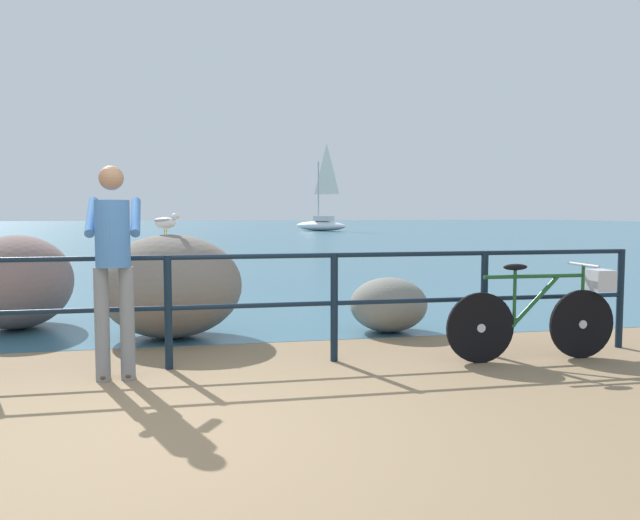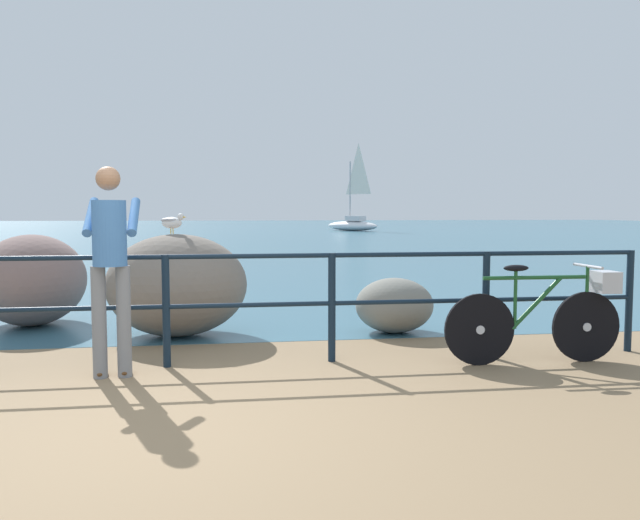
{
  "view_description": "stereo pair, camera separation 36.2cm",
  "coord_description": "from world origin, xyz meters",
  "px_view_note": "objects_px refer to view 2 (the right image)",
  "views": [
    {
      "loc": [
        0.18,
        -4.13,
        1.41
      ],
      "look_at": [
        1.46,
        2.06,
        0.93
      ],
      "focal_mm": 35.95,
      "sensor_mm": 36.0,
      "label": 1
    },
    {
      "loc": [
        0.54,
        -4.19,
        1.41
      ],
      "look_at": [
        1.46,
        2.06,
        0.93
      ],
      "focal_mm": 35.95,
      "sensor_mm": 36.0,
      "label": 2
    }
  ],
  "objects_px": {
    "breakwater_boulder_main": "(177,285)",
    "breakwater_boulder_right": "(394,305)",
    "bicycle": "(549,313)",
    "sailboat": "(353,221)",
    "person_at_railing": "(110,261)",
    "seagull": "(172,222)",
    "breakwater_boulder_left": "(32,280)"
  },
  "relations": [
    {
      "from": "breakwater_boulder_main",
      "to": "bicycle",
      "type": "bearing_deg",
      "value": -27.53
    },
    {
      "from": "breakwater_boulder_left",
      "to": "bicycle",
      "type": "bearing_deg",
      "value": -27.61
    },
    {
      "from": "breakwater_boulder_main",
      "to": "breakwater_boulder_left",
      "type": "height_order",
      "value": "breakwater_boulder_main"
    },
    {
      "from": "person_at_railing",
      "to": "seagull",
      "type": "xyz_separation_m",
      "value": [
        0.37,
        1.82,
        0.3
      ]
    },
    {
      "from": "bicycle",
      "to": "sailboat",
      "type": "bearing_deg",
      "value": 81.99
    },
    {
      "from": "breakwater_boulder_right",
      "to": "sailboat",
      "type": "height_order",
      "value": "sailboat"
    },
    {
      "from": "person_at_railing",
      "to": "seagull",
      "type": "distance_m",
      "value": 1.88
    },
    {
      "from": "seagull",
      "to": "breakwater_boulder_main",
      "type": "bearing_deg",
      "value": -26.21
    },
    {
      "from": "bicycle",
      "to": "seagull",
      "type": "bearing_deg",
      "value": 152.55
    },
    {
      "from": "breakwater_boulder_main",
      "to": "breakwater_boulder_right",
      "type": "xyz_separation_m",
      "value": [
        2.48,
        -0.16,
        -0.26
      ]
    },
    {
      "from": "person_at_railing",
      "to": "breakwater_boulder_left",
      "type": "bearing_deg",
      "value": 24.5
    },
    {
      "from": "seagull",
      "to": "sailboat",
      "type": "height_order",
      "value": "sailboat"
    },
    {
      "from": "bicycle",
      "to": "sailboat",
      "type": "distance_m",
      "value": 39.52
    },
    {
      "from": "bicycle",
      "to": "breakwater_boulder_right",
      "type": "distance_m",
      "value": 1.96
    },
    {
      "from": "bicycle",
      "to": "person_at_railing",
      "type": "relative_size",
      "value": 0.96
    },
    {
      "from": "breakwater_boulder_left",
      "to": "breakwater_boulder_right",
      "type": "bearing_deg",
      "value": -14.63
    },
    {
      "from": "breakwater_boulder_right",
      "to": "breakwater_boulder_left",
      "type": "bearing_deg",
      "value": 165.37
    },
    {
      "from": "breakwater_boulder_main",
      "to": "seagull",
      "type": "relative_size",
      "value": 4.8
    },
    {
      "from": "person_at_railing",
      "to": "sailboat",
      "type": "distance_m",
      "value": 40.23
    },
    {
      "from": "breakwater_boulder_main",
      "to": "breakwater_boulder_right",
      "type": "relative_size",
      "value": 1.73
    },
    {
      "from": "bicycle",
      "to": "breakwater_boulder_left",
      "type": "distance_m",
      "value": 6.02
    },
    {
      "from": "bicycle",
      "to": "breakwater_boulder_right",
      "type": "bearing_deg",
      "value": 122.31
    },
    {
      "from": "sailboat",
      "to": "bicycle",
      "type": "bearing_deg",
      "value": 132.52
    },
    {
      "from": "breakwater_boulder_main",
      "to": "breakwater_boulder_right",
      "type": "distance_m",
      "value": 2.5
    },
    {
      "from": "sailboat",
      "to": "seagull",
      "type": "bearing_deg",
      "value": 126.84
    },
    {
      "from": "breakwater_boulder_main",
      "to": "breakwater_boulder_right",
      "type": "height_order",
      "value": "breakwater_boulder_main"
    },
    {
      "from": "breakwater_boulder_left",
      "to": "breakwater_boulder_right",
      "type": "xyz_separation_m",
      "value": [
        4.3,
        -1.12,
        -0.24
      ]
    },
    {
      "from": "bicycle",
      "to": "sailboat",
      "type": "height_order",
      "value": "sailboat"
    },
    {
      "from": "bicycle",
      "to": "seagull",
      "type": "height_order",
      "value": "seagull"
    },
    {
      "from": "person_at_railing",
      "to": "breakwater_boulder_right",
      "type": "height_order",
      "value": "person_at_railing"
    },
    {
      "from": "person_at_railing",
      "to": "bicycle",
      "type": "bearing_deg",
      "value": -94.03
    },
    {
      "from": "breakwater_boulder_left",
      "to": "seagull",
      "type": "xyz_separation_m",
      "value": [
        1.78,
        -0.89,
        0.73
      ]
    }
  ]
}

